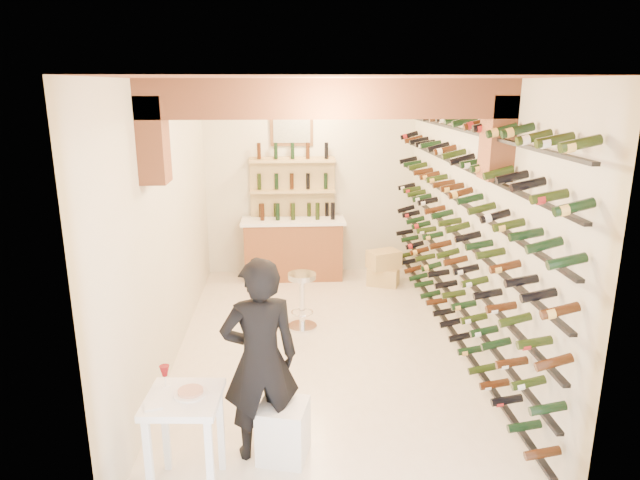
# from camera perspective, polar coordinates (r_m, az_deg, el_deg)

# --- Properties ---
(ground) EXTENTS (6.00, 6.00, 0.00)m
(ground) POSITION_cam_1_polar(r_m,az_deg,el_deg) (7.09, 0.15, -10.83)
(ground) COLOR silver
(ground) RESTS_ON ground
(room_shell) EXTENTS (3.52, 6.02, 3.21)m
(room_shell) POSITION_cam_1_polar(r_m,az_deg,el_deg) (6.16, 0.32, 7.15)
(room_shell) COLOR beige
(room_shell) RESTS_ON ground
(wine_rack) EXTENTS (0.32, 5.70, 2.56)m
(wine_rack) POSITION_cam_1_polar(r_m,az_deg,el_deg) (6.82, 13.10, 1.55)
(wine_rack) COLOR black
(wine_rack) RESTS_ON ground
(back_counter) EXTENTS (1.70, 0.62, 1.29)m
(back_counter) POSITION_cam_1_polar(r_m,az_deg,el_deg) (9.37, -2.71, -0.72)
(back_counter) COLOR brown
(back_counter) RESTS_ON ground
(back_shelving) EXTENTS (1.40, 0.31, 2.73)m
(back_shelving) POSITION_cam_1_polar(r_m,az_deg,el_deg) (9.44, -2.78, 3.39)
(back_shelving) COLOR tan
(back_shelving) RESTS_ON ground
(tasting_table) EXTENTS (0.61, 0.61, 1.00)m
(tasting_table) POSITION_cam_1_polar(r_m,az_deg,el_deg) (4.70, -13.62, -16.67)
(tasting_table) COLOR white
(tasting_table) RESTS_ON ground
(white_stool) EXTENTS (0.49, 0.49, 0.50)m
(white_stool) POSITION_cam_1_polar(r_m,az_deg,el_deg) (5.15, -3.73, -18.74)
(white_stool) COLOR white
(white_stool) RESTS_ON ground
(person) EXTENTS (0.73, 0.56, 1.81)m
(person) POSITION_cam_1_polar(r_m,az_deg,el_deg) (4.87, -6.09, -11.99)
(person) COLOR black
(person) RESTS_ON ground
(chrome_barstool) EXTENTS (0.39, 0.39, 0.76)m
(chrome_barstool) POSITION_cam_1_polar(r_m,az_deg,el_deg) (7.46, -1.83, -5.76)
(chrome_barstool) COLOR silver
(chrome_barstool) RESTS_ON ground
(crate_lower) EXTENTS (0.57, 0.49, 0.29)m
(crate_lower) POSITION_cam_1_polar(r_m,az_deg,el_deg) (9.19, 6.43, -3.67)
(crate_lower) COLOR tan
(crate_lower) RESTS_ON ground
(crate_upper) EXTENTS (0.58, 0.49, 0.28)m
(crate_upper) POSITION_cam_1_polar(r_m,az_deg,el_deg) (9.10, 6.48, -1.97)
(crate_upper) COLOR tan
(crate_upper) RESTS_ON crate_lower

